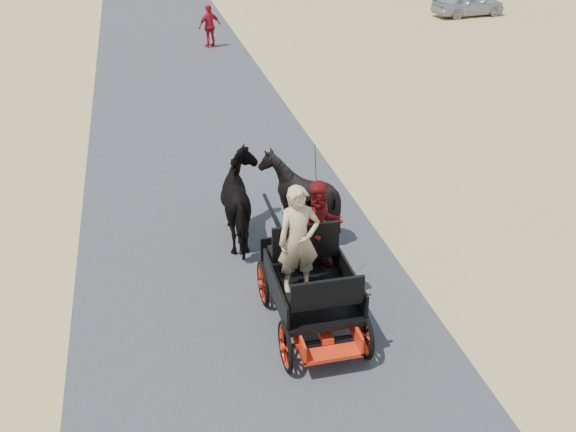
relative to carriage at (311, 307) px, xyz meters
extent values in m
plane|color=tan|center=(-0.85, -0.38, -0.36)|extent=(140.00, 140.00, 0.00)
cube|color=#38383A|center=(-0.85, -0.38, -0.35)|extent=(6.00, 140.00, 0.01)
imported|color=black|center=(-0.55, 3.00, 0.49)|extent=(0.91, 2.01, 1.70)
imported|color=black|center=(0.55, 3.00, 0.49)|extent=(1.37, 1.54, 1.70)
imported|color=tan|center=(-0.20, 0.05, 1.26)|extent=(0.66, 0.43, 1.80)
imported|color=#660C0F|center=(0.30, 0.60, 1.15)|extent=(0.77, 0.60, 1.58)
imported|color=maroon|center=(0.77, 18.94, 0.50)|extent=(1.09, 0.78, 1.73)
imported|color=#B2B2B7|center=(14.24, 22.34, 0.27)|extent=(3.82, 1.88, 1.25)
camera|label=1|loc=(-2.30, -8.11, 6.28)|focal=40.00mm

